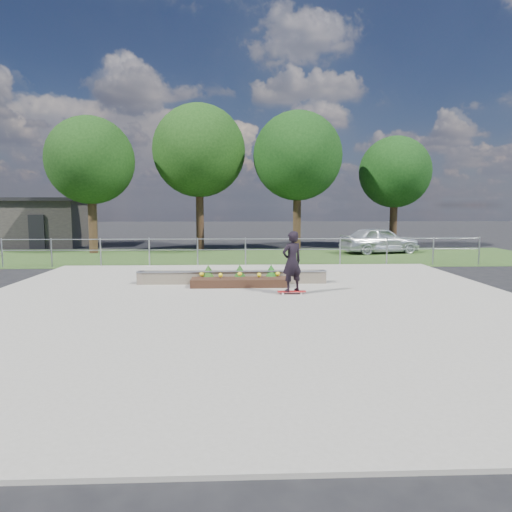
% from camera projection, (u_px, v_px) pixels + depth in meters
% --- Properties ---
extents(ground, '(120.00, 120.00, 0.00)m').
position_uv_depth(ground, '(251.00, 305.00, 11.71)').
color(ground, black).
rests_on(ground, ground).
extents(grass_verge, '(30.00, 8.00, 0.02)m').
position_uv_depth(grass_verge, '(244.00, 257.00, 22.63)').
color(grass_verge, '#29441B').
rests_on(grass_verge, ground).
extents(concrete_slab, '(15.00, 15.00, 0.06)m').
position_uv_depth(concrete_slab, '(251.00, 304.00, 11.70)').
color(concrete_slab, gray).
rests_on(concrete_slab, ground).
extents(fence, '(20.06, 0.06, 1.20)m').
position_uv_depth(fence, '(245.00, 248.00, 19.07)').
color(fence, '#96989E').
rests_on(fence, ground).
extents(building, '(8.40, 5.40, 3.00)m').
position_uv_depth(building, '(22.00, 222.00, 28.85)').
color(building, '#2C2A27').
rests_on(building, ground).
extents(tree_far_left, '(4.55, 4.55, 7.15)m').
position_uv_depth(tree_far_left, '(90.00, 161.00, 23.76)').
color(tree_far_left, '#342214').
rests_on(tree_far_left, ground).
extents(tree_mid_left, '(5.25, 5.25, 8.25)m').
position_uv_depth(tree_mid_left, '(199.00, 151.00, 25.88)').
color(tree_mid_left, '#362015').
rests_on(tree_mid_left, ground).
extents(tree_mid_right, '(4.90, 4.90, 7.70)m').
position_uv_depth(tree_mid_right, '(298.00, 156.00, 25.15)').
color(tree_mid_right, black).
rests_on(tree_mid_right, ground).
extents(tree_far_right, '(4.20, 4.20, 6.60)m').
position_uv_depth(tree_far_right, '(395.00, 172.00, 26.96)').
color(tree_far_right, '#301D13').
rests_on(tree_far_right, ground).
extents(grind_ledge, '(6.00, 0.44, 0.43)m').
position_uv_depth(grind_ledge, '(232.00, 277.00, 14.60)').
color(grind_ledge, brown).
rests_on(grind_ledge, concrete_slab).
extents(planter_bed, '(3.00, 1.20, 0.61)m').
position_uv_depth(planter_bed, '(240.00, 279.00, 14.32)').
color(planter_bed, black).
rests_on(planter_bed, concrete_slab).
extents(skateboarder, '(0.80, 0.64, 1.78)m').
position_uv_depth(skateboarder, '(292.00, 262.00, 12.75)').
color(skateboarder, silver).
rests_on(skateboarder, concrete_slab).
extents(parked_car, '(4.42, 2.54, 1.41)m').
position_uv_depth(parked_car, '(379.00, 240.00, 24.15)').
color(parked_car, silver).
rests_on(parked_car, ground).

